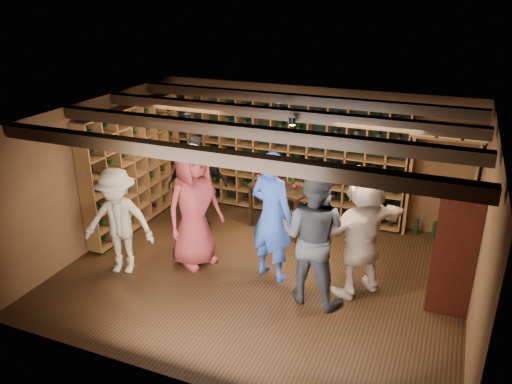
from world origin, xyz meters
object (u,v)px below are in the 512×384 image
at_px(guest_beige, 362,231).
at_px(man_blue_shirt, 272,217).
at_px(man_grey_suit, 313,236).
at_px(guest_red_floral, 194,206).
at_px(display_cabinet, 454,252).
at_px(tasting_table, 281,192).
at_px(guest_khaki, 118,222).
at_px(guest_woman_black, 198,185).

bearing_deg(guest_beige, man_blue_shirt, -47.37).
bearing_deg(man_blue_shirt, man_grey_suit, 171.85).
height_order(man_grey_suit, guest_red_floral, guest_red_floral).
relative_size(display_cabinet, man_blue_shirt, 0.87).
relative_size(display_cabinet, guest_beige, 0.89).
distance_m(man_blue_shirt, guest_beige, 1.33).
bearing_deg(display_cabinet, man_blue_shirt, -175.63).
bearing_deg(man_grey_suit, tasting_table, -52.81).
bearing_deg(man_grey_suit, man_blue_shirt, -19.75).
relative_size(man_blue_shirt, guest_khaki, 1.19).
distance_m(display_cabinet, guest_beige, 1.25).
bearing_deg(guest_woman_black, guest_beige, 140.22).
height_order(display_cabinet, guest_red_floral, guest_red_floral).
xyz_separation_m(man_blue_shirt, man_grey_suit, (0.74, -0.36, -0.01)).
bearing_deg(man_blue_shirt, guest_woman_black, -10.70).
height_order(guest_khaki, guest_beige, guest_beige).
distance_m(display_cabinet, tasting_table, 3.27).
bearing_deg(man_grey_suit, guest_beige, -136.47).
height_order(guest_woman_black, guest_khaki, guest_woman_black).
distance_m(man_blue_shirt, tasting_table, 1.63).
distance_m(guest_khaki, guest_beige, 3.65).
bearing_deg(guest_beige, guest_khaki, -37.98).
bearing_deg(guest_red_floral, guest_beige, -61.78).
relative_size(man_grey_suit, guest_beige, 1.02).
relative_size(man_blue_shirt, man_grey_suit, 1.01).
relative_size(guest_red_floral, guest_khaki, 1.18).
bearing_deg(guest_red_floral, guest_woman_black, 50.36).
height_order(man_blue_shirt, man_grey_suit, man_blue_shirt).
relative_size(display_cabinet, guest_khaki, 1.03).
bearing_deg(man_blue_shirt, display_cabinet, -158.07).
height_order(guest_beige, tasting_table, guest_beige).
xyz_separation_m(display_cabinet, guest_beige, (-1.24, -0.11, 0.12)).
relative_size(display_cabinet, guest_woman_black, 0.97).
height_order(guest_red_floral, guest_woman_black, guest_red_floral).
relative_size(man_grey_suit, guest_khaki, 1.18).
bearing_deg(guest_woman_black, man_blue_shirt, 127.57).
bearing_deg(man_blue_shirt, tasting_table, -57.48).
bearing_deg(guest_beige, man_grey_suit, -13.58).
distance_m(display_cabinet, man_blue_shirt, 2.57).
bearing_deg(guest_woman_black, guest_red_floral, 91.61).
height_order(man_grey_suit, tasting_table, man_grey_suit).
distance_m(guest_red_floral, guest_khaki, 1.17).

